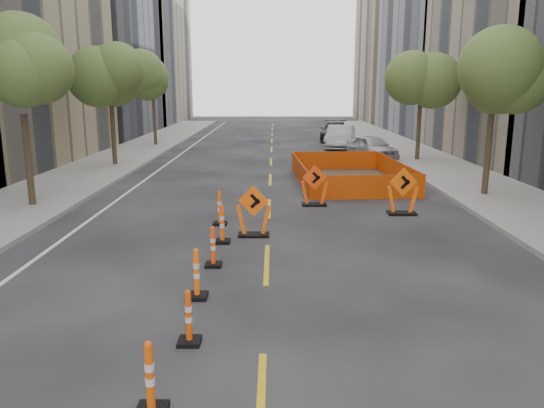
{
  "coord_description": "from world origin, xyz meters",
  "views": [
    {
      "loc": [
        0.18,
        -8.32,
        4.22
      ],
      "look_at": [
        0.12,
        5.76,
        1.1
      ],
      "focal_mm": 35.0,
      "sensor_mm": 36.0,
      "label": 1
    }
  ],
  "objects_px": {
    "channelizer_4": "(213,246)",
    "chevron_sign_left": "(254,211)",
    "chevron_sign_center": "(314,185)",
    "parked_car_near": "(372,147)",
    "channelizer_1": "(150,378)",
    "parked_car_mid": "(340,137)",
    "parked_car_far": "(335,131)",
    "chevron_sign_right": "(403,191)",
    "channelizer_6": "(220,208)",
    "channelizer_5": "(222,224)",
    "channelizer_3": "(197,273)",
    "channelizer_2": "(189,317)"
  },
  "relations": [
    {
      "from": "channelizer_4",
      "to": "chevron_sign_center",
      "type": "relative_size",
      "value": 0.67
    },
    {
      "from": "chevron_sign_center",
      "to": "chevron_sign_right",
      "type": "distance_m",
      "value": 3.17
    },
    {
      "from": "parked_car_near",
      "to": "parked_car_far",
      "type": "bearing_deg",
      "value": 76.65
    },
    {
      "from": "channelizer_1",
      "to": "chevron_sign_right",
      "type": "xyz_separation_m",
      "value": [
        5.94,
        11.23,
        0.28
      ]
    },
    {
      "from": "channelizer_1",
      "to": "parked_car_far",
      "type": "xyz_separation_m",
      "value": [
        6.43,
        36.08,
        0.25
      ]
    },
    {
      "from": "channelizer_3",
      "to": "channelizer_4",
      "type": "bearing_deg",
      "value": 86.7
    },
    {
      "from": "channelizer_4",
      "to": "parked_car_far",
      "type": "distance_m",
      "value": 30.84
    },
    {
      "from": "channelizer_5",
      "to": "chevron_sign_center",
      "type": "relative_size",
      "value": 0.73
    },
    {
      "from": "channelizer_4",
      "to": "parked_car_mid",
      "type": "relative_size",
      "value": 0.2
    },
    {
      "from": "chevron_sign_left",
      "to": "chevron_sign_center",
      "type": "bearing_deg",
      "value": 76.02
    },
    {
      "from": "chevron_sign_left",
      "to": "parked_car_near",
      "type": "distance_m",
      "value": 17.91
    },
    {
      "from": "channelizer_6",
      "to": "chevron_sign_center",
      "type": "distance_m",
      "value": 4.21
    },
    {
      "from": "channelizer_1",
      "to": "parked_car_near",
      "type": "xyz_separation_m",
      "value": [
        7.45,
        25.26,
        0.18
      ]
    },
    {
      "from": "channelizer_3",
      "to": "parked_car_near",
      "type": "height_order",
      "value": "parked_car_near"
    },
    {
      "from": "chevron_sign_left",
      "to": "parked_car_near",
      "type": "bearing_deg",
      "value": 81.85
    },
    {
      "from": "channelizer_1",
      "to": "chevron_sign_right",
      "type": "distance_m",
      "value": 12.71
    },
    {
      "from": "channelizer_3",
      "to": "channelizer_1",
      "type": "bearing_deg",
      "value": -90.65
    },
    {
      "from": "channelizer_3",
      "to": "chevron_sign_center",
      "type": "relative_size",
      "value": 0.71
    },
    {
      "from": "chevron_sign_left",
      "to": "parked_car_far",
      "type": "height_order",
      "value": "parked_car_far"
    },
    {
      "from": "channelizer_4",
      "to": "chevron_sign_center",
      "type": "bearing_deg",
      "value": 66.47
    },
    {
      "from": "channelizer_4",
      "to": "chevron_sign_left",
      "type": "relative_size",
      "value": 0.67
    },
    {
      "from": "channelizer_1",
      "to": "parked_car_near",
      "type": "height_order",
      "value": "parked_car_near"
    },
    {
      "from": "channelizer_2",
      "to": "chevron_sign_left",
      "type": "relative_size",
      "value": 0.65
    },
    {
      "from": "parked_car_far",
      "to": "channelizer_1",
      "type": "bearing_deg",
      "value": -92.78
    },
    {
      "from": "parked_car_mid",
      "to": "channelizer_4",
      "type": "bearing_deg",
      "value": -91.47
    },
    {
      "from": "channelizer_3",
      "to": "chevron_sign_right",
      "type": "xyz_separation_m",
      "value": [
        5.9,
        7.31,
        0.27
      ]
    },
    {
      "from": "chevron_sign_left",
      "to": "parked_car_mid",
      "type": "height_order",
      "value": "parked_car_mid"
    },
    {
      "from": "channelizer_6",
      "to": "parked_car_mid",
      "type": "distance_m",
      "value": 21.49
    },
    {
      "from": "chevron_sign_center",
      "to": "parked_car_near",
      "type": "bearing_deg",
      "value": 65.19
    },
    {
      "from": "channelizer_4",
      "to": "chevron_sign_left",
      "type": "height_order",
      "value": "chevron_sign_left"
    },
    {
      "from": "channelizer_1",
      "to": "channelizer_2",
      "type": "distance_m",
      "value": 1.97
    },
    {
      "from": "chevron_sign_center",
      "to": "chevron_sign_left",
      "type": "bearing_deg",
      "value": -122.6
    },
    {
      "from": "channelizer_3",
      "to": "channelizer_2",
      "type": "bearing_deg",
      "value": -85.7
    },
    {
      "from": "chevron_sign_left",
      "to": "channelizer_4",
      "type": "bearing_deg",
      "value": -95.26
    },
    {
      "from": "channelizer_5",
      "to": "parked_car_near",
      "type": "relative_size",
      "value": 0.26
    },
    {
      "from": "chevron_sign_right",
      "to": "parked_car_far",
      "type": "xyz_separation_m",
      "value": [
        0.49,
        24.85,
        -0.03
      ]
    },
    {
      "from": "channelizer_3",
      "to": "channelizer_5",
      "type": "relative_size",
      "value": 0.98
    },
    {
      "from": "chevron_sign_left",
      "to": "parked_car_far",
      "type": "bearing_deg",
      "value": 91.78
    },
    {
      "from": "channelizer_2",
      "to": "channelizer_4",
      "type": "bearing_deg",
      "value": 90.5
    },
    {
      "from": "chevron_sign_right",
      "to": "channelizer_1",
      "type": "bearing_deg",
      "value": -126.59
    },
    {
      "from": "channelizer_6",
      "to": "chevron_sign_left",
      "type": "bearing_deg",
      "value": -48.87
    },
    {
      "from": "channelizer_1",
      "to": "parked_car_mid",
      "type": "xyz_separation_m",
      "value": [
        6.17,
        30.38,
        0.29
      ]
    },
    {
      "from": "channelizer_1",
      "to": "chevron_sign_left",
      "type": "distance_m",
      "value": 8.61
    },
    {
      "from": "parked_car_mid",
      "to": "chevron_sign_center",
      "type": "bearing_deg",
      "value": -87.54
    },
    {
      "from": "channelizer_6",
      "to": "chevron_sign_right",
      "type": "xyz_separation_m",
      "value": [
        6.02,
        1.42,
        0.26
      ]
    },
    {
      "from": "chevron_sign_right",
      "to": "parked_car_mid",
      "type": "xyz_separation_m",
      "value": [
        0.23,
        19.15,
        0.01
      ]
    },
    {
      "from": "chevron_sign_center",
      "to": "parked_car_mid",
      "type": "bearing_deg",
      "value": 74.37
    },
    {
      "from": "channelizer_1",
      "to": "parked_car_mid",
      "type": "height_order",
      "value": "parked_car_mid"
    },
    {
      "from": "channelizer_4",
      "to": "chevron_sign_center",
      "type": "xyz_separation_m",
      "value": [
        2.92,
        6.7,
        0.24
      ]
    },
    {
      "from": "channelizer_2",
      "to": "channelizer_1",
      "type": "bearing_deg",
      "value": -95.59
    }
  ]
}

